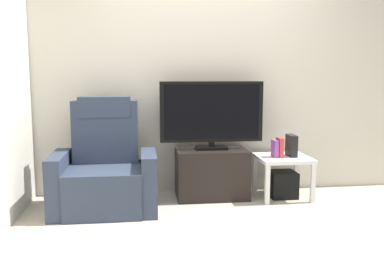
{
  "coord_description": "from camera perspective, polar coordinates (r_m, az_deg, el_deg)",
  "views": [
    {
      "loc": [
        -0.72,
        -3.53,
        1.29
      ],
      "look_at": [
        -0.23,
        0.5,
        0.7
      ],
      "focal_mm": 39.98,
      "sensor_mm": 36.0,
      "label": 1
    }
  ],
  "objects": [
    {
      "name": "subwoofer_box",
      "position": [
        4.68,
        11.96,
        -6.17
      ],
      "size": [
        0.28,
        0.28,
        0.28
      ],
      "primitive_type": "cube",
      "color": "black",
      "rests_on": "ground"
    },
    {
      "name": "book_middle",
      "position": [
        4.56,
        11.62,
        -1.37
      ],
      "size": [
        0.04,
        0.14,
        0.2
      ],
      "primitive_type": "cube",
      "color": "red",
      "rests_on": "side_table"
    },
    {
      "name": "game_console",
      "position": [
        4.63,
        13.12,
        -1.12
      ],
      "size": [
        0.07,
        0.2,
        0.23
      ],
      "primitive_type": "cube",
      "color": "black",
      "rests_on": "side_table"
    },
    {
      "name": "recliner_armchair",
      "position": [
        4.22,
        -11.53,
        -4.46
      ],
      "size": [
        0.98,
        0.78,
        1.08
      ],
      "rotation": [
        0.0,
        0.0,
        -0.21
      ],
      "color": "#2D384C",
      "rests_on": "ground"
    },
    {
      "name": "television",
      "position": [
        4.46,
        2.65,
        3.13
      ],
      "size": [
        1.08,
        0.2,
        0.71
      ],
      "color": "black",
      "rests_on": "tv_stand"
    },
    {
      "name": "book_leftmost",
      "position": [
        4.54,
        10.99,
        -1.52
      ],
      "size": [
        0.05,
        0.14,
        0.18
      ],
      "primitive_type": "cube",
      "color": "purple",
      "rests_on": "side_table"
    },
    {
      "name": "wall_back",
      "position": [
        4.71,
        1.93,
        8.4
      ],
      "size": [
        6.4,
        0.06,
        2.6
      ],
      "primitive_type": "cube",
      "color": "beige",
      "rests_on": "ground"
    },
    {
      "name": "side_table",
      "position": [
        4.62,
        12.04,
        -3.38
      ],
      "size": [
        0.54,
        0.54,
        0.44
      ],
      "color": "white",
      "rests_on": "ground"
    },
    {
      "name": "tv_stand",
      "position": [
        4.54,
        2.63,
        -4.85
      ],
      "size": [
        0.74,
        0.47,
        0.51
      ],
      "color": "black",
      "rests_on": "ground"
    },
    {
      "name": "ground_plane",
      "position": [
        3.83,
        4.48,
        -11.47
      ],
      "size": [
        6.4,
        6.4,
        0.0
      ],
      "primitive_type": "plane",
      "color": "#B2A899"
    }
  ]
}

